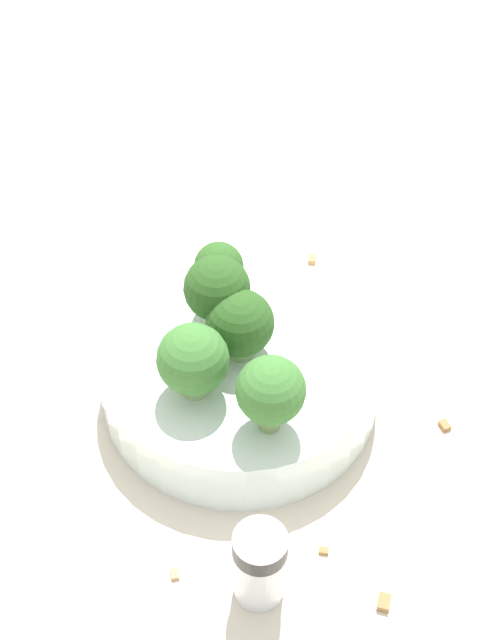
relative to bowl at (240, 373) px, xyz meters
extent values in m
plane|color=beige|center=(0.00, 0.00, -0.02)|extent=(3.00, 3.00, 0.00)
cylinder|color=silver|center=(0.00, 0.00, 0.00)|extent=(0.18, 0.18, 0.04)
cylinder|color=#84AD66|center=(0.00, 0.02, 0.04)|extent=(0.02, 0.02, 0.03)
sphere|color=#28511E|center=(0.00, 0.02, 0.06)|extent=(0.04, 0.04, 0.04)
cylinder|color=#7A9E5B|center=(-0.02, -0.06, 0.03)|extent=(0.02, 0.02, 0.03)
sphere|color=#3D7533|center=(-0.02, -0.06, 0.06)|extent=(0.04, 0.04, 0.04)
cylinder|color=#8EB770|center=(0.01, 0.04, 0.04)|extent=(0.03, 0.03, 0.03)
sphere|color=#2D5B23|center=(0.01, 0.04, 0.06)|extent=(0.03, 0.03, 0.03)
cylinder|color=#84AD66|center=(0.00, 0.00, 0.03)|extent=(0.03, 0.03, 0.02)
sphere|color=#28511E|center=(0.00, 0.00, 0.05)|extent=(0.04, 0.04, 0.04)
cylinder|color=#8EB770|center=(-0.04, -0.01, 0.03)|extent=(0.02, 0.02, 0.02)
sphere|color=#3D7533|center=(-0.04, -0.01, 0.05)|extent=(0.04, 0.04, 0.04)
cylinder|color=silver|center=(-0.07, -0.12, 0.00)|extent=(0.03, 0.03, 0.04)
cylinder|color=#2D2D2D|center=(-0.07, -0.12, 0.03)|extent=(0.03, 0.03, 0.01)
cube|color=tan|center=(-0.11, -0.09, -0.02)|extent=(0.01, 0.01, 0.01)
cube|color=#AD7F4C|center=(0.12, 0.07, -0.02)|extent=(0.01, 0.01, 0.01)
cube|color=olive|center=(0.09, -0.10, -0.02)|extent=(0.01, 0.01, 0.01)
cube|color=olive|center=(-0.02, -0.17, -0.02)|extent=(0.01, 0.01, 0.01)
cube|color=olive|center=(-0.03, -0.12, -0.02)|extent=(0.01, 0.01, 0.01)
camera|label=1|loc=(-0.22, -0.30, 0.45)|focal=50.00mm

